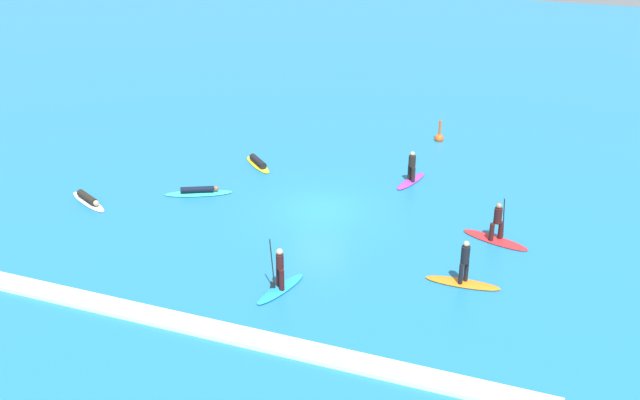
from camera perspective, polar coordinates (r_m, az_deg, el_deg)
name	(u,v)px	position (r m, az deg, el deg)	size (l,w,h in m)	color
ground_plane	(320,210)	(33.52, 0.00, -0.77)	(120.00, 120.00, 0.00)	#1E6B93
surfer_on_blue_board	(280,280)	(27.30, -3.16, -6.31)	(1.30, 2.72, 2.13)	#1E8CD1
surfer_on_orange_board	(464,273)	(28.12, 11.24, -5.64)	(2.88, 0.78, 1.86)	orange
surfer_on_purple_board	(411,173)	(36.52, 7.21, 2.09)	(1.22, 2.64, 1.63)	purple
surfer_on_red_board	(496,231)	(31.53, 13.71, -2.41)	(3.06, 1.67, 2.00)	red
surfer_on_teal_board	(199,192)	(35.52, -9.53, 0.65)	(3.25, 2.10, 0.39)	#33C6CC
surfer_on_yellow_board	(258,162)	(38.49, -4.92, 2.96)	(2.36, 2.23, 0.43)	yellow
surfer_on_white_board	(88,199)	(35.86, -17.79, 0.04)	(2.91, 1.89, 0.42)	white
marker_buoy	(439,137)	(42.39, 9.37, 4.89)	(0.52, 0.52, 1.36)	#E55119
wave_crest	(216,330)	(25.42, -8.18, -10.13)	(22.83, 0.90, 0.18)	white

